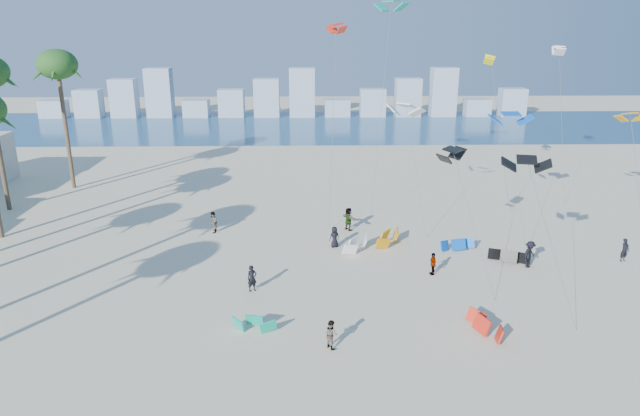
{
  "coord_description": "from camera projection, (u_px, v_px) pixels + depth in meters",
  "views": [
    {
      "loc": [
        2.18,
        -19.63,
        16.16
      ],
      "look_at": [
        3.0,
        16.0,
        4.5
      ],
      "focal_mm": 32.26,
      "sensor_mm": 36.0,
      "label": 1
    }
  ],
  "objects": [
    {
      "name": "ocean",
      "position": [
        293.0,
        126.0,
        92.04
      ],
      "size": [
        220.0,
        220.0,
        0.0
      ],
      "primitive_type": "plane",
      "color": "navy",
      "rests_on": "ground"
    },
    {
      "name": "kitesurfer_near",
      "position": [
        252.0,
        278.0,
        35.8
      ],
      "size": [
        0.74,
        0.64,
        1.7
      ],
      "primitive_type": "imported",
      "rotation": [
        0.0,
        0.0,
        0.46
      ],
      "color": "black",
      "rests_on": "ground"
    },
    {
      "name": "kitesurfer_mid",
      "position": [
        331.0,
        334.0,
        29.6
      ],
      "size": [
        0.92,
        0.96,
        1.56
      ],
      "primitive_type": "imported",
      "rotation": [
        0.0,
        0.0,
        2.19
      ],
      "color": "gray",
      "rests_on": "ground"
    },
    {
      "name": "kitesurfers_far",
      "position": [
        394.0,
        236.0,
        42.75
      ],
      "size": [
        30.48,
        10.02,
        1.9
      ],
      "color": "black",
      "rests_on": "ground"
    },
    {
      "name": "grounded_kites",
      "position": [
        412.0,
        264.0,
        38.86
      ],
      "size": [
        19.92,
        16.7,
        1.02
      ],
      "color": "#0DA07F",
      "rests_on": "ground"
    },
    {
      "name": "flying_kites",
      "position": [
        479.0,
        78.0,
        44.55
      ],
      "size": [
        26.98,
        31.74,
        18.29
      ],
      "color": "black",
      "rests_on": "ground"
    },
    {
      "name": "distant_skyline",
      "position": [
        287.0,
        99.0,
        100.56
      ],
      "size": [
        85.0,
        3.0,
        8.4
      ],
      "color": "#9EADBF",
      "rests_on": "ground"
    }
  ]
}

